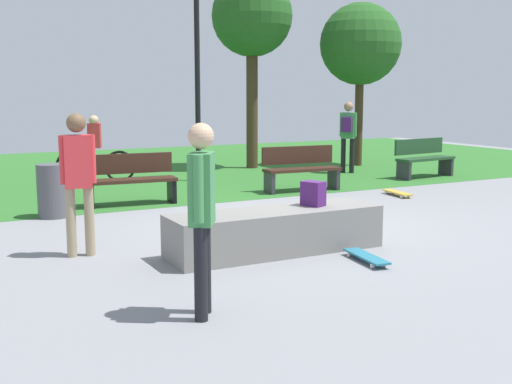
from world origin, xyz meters
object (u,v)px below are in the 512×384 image
(park_bench_near_path, at_px, (301,168))
(cyclist_on_bicycle, at_px, (95,153))
(backpack_on_ledge, at_px, (313,194))
(trash_bin, at_px, (52,191))
(park_bench_far_right, at_px, (131,178))
(park_bench_far_left, at_px, (423,157))
(skater_watching, at_px, (78,173))
(skater_performing_trick, at_px, (202,205))
(tree_broad_elm, at_px, (360,45))
(skateboard_spare, at_px, (397,193))
(tree_tall_oak, at_px, (252,19))
(concrete_ledge, at_px, (276,231))
(skateboard_by_ledge, at_px, (366,257))
(lamp_post, at_px, (197,60))
(pedestrian_with_backpack, at_px, (348,130))

(park_bench_near_path, relative_size, cyclist_on_bicycle, 0.98)
(backpack_on_ledge, relative_size, trash_bin, 0.37)
(park_bench_far_right, distance_m, cyclist_on_bicycle, 3.44)
(park_bench_far_left, bearing_deg, skater_watching, -157.43)
(skater_performing_trick, distance_m, tree_broad_elm, 12.72)
(park_bench_near_path, distance_m, cyclist_on_bicycle, 4.83)
(skater_performing_trick, height_order, cyclist_on_bicycle, skater_performing_trick)
(skater_watching, distance_m, park_bench_far_right, 3.73)
(park_bench_far_left, height_order, cyclist_on_bicycle, cyclist_on_bicycle)
(skateboard_spare, distance_m, park_bench_far_right, 5.13)
(skater_watching, relative_size, skateboard_spare, 2.15)
(trash_bin, bearing_deg, park_bench_far_right, 21.27)
(skateboard_spare, height_order, tree_tall_oak, tree_tall_oak)
(trash_bin, bearing_deg, backpack_on_ledge, -54.23)
(concrete_ledge, relative_size, skateboard_by_ledge, 3.40)
(park_bench_far_right, height_order, tree_tall_oak, tree_tall_oak)
(lamp_post, xyz_separation_m, trash_bin, (-3.77, -2.90, -2.28))
(concrete_ledge, height_order, skateboard_spare, concrete_ledge)
(concrete_ledge, distance_m, trash_bin, 4.23)
(skateboard_spare, distance_m, tree_broad_elm, 6.14)
(skater_watching, bearing_deg, skateboard_spare, 15.58)
(pedestrian_with_backpack, bearing_deg, park_bench_near_path, -142.68)
(skateboard_spare, xyz_separation_m, park_bench_far_right, (-4.90, 1.48, 0.42))
(skateboard_by_ledge, xyz_separation_m, park_bench_far_left, (5.94, 5.57, 0.42))
(lamp_post, bearing_deg, pedestrian_with_backpack, -6.12)
(lamp_post, relative_size, trash_bin, 5.19)
(concrete_ledge, xyz_separation_m, backpack_on_ledge, (0.58, 0.04, 0.43))
(skater_watching, xyz_separation_m, trash_bin, (0.17, 2.73, -0.60))
(concrete_ledge, xyz_separation_m, trash_bin, (-2.05, 3.70, 0.16))
(park_bench_near_path, relative_size, pedestrian_with_backpack, 0.92)
(park_bench_far_right, height_order, pedestrian_with_backpack, pedestrian_with_backpack)
(park_bench_far_left, bearing_deg, lamp_post, 158.66)
(tree_broad_elm, bearing_deg, lamp_post, -170.97)
(skateboard_by_ledge, height_order, park_bench_far_right, park_bench_far_right)
(park_bench_near_path, relative_size, lamp_post, 0.36)
(skateboard_by_ledge, height_order, tree_broad_elm, tree_broad_elm)
(backpack_on_ledge, xyz_separation_m, trash_bin, (-2.63, 3.66, -0.27))
(concrete_ledge, distance_m, tree_tall_oak, 9.84)
(concrete_ledge, relative_size, trash_bin, 3.22)
(skater_performing_trick, relative_size, trash_bin, 2.02)
(skater_watching, height_order, park_bench_near_path, skater_watching)
(tree_tall_oak, height_order, pedestrian_with_backpack, tree_tall_oak)
(skater_performing_trick, distance_m, trash_bin, 5.48)
(skateboard_spare, bearing_deg, skateboard_by_ledge, -134.09)
(skater_watching, distance_m, cyclist_on_bicycle, 7.00)
(skateboard_spare, bearing_deg, lamp_post, 124.31)
(concrete_ledge, bearing_deg, park_bench_far_right, 97.74)
(cyclist_on_bicycle, bearing_deg, tree_broad_elm, -2.37)
(skater_performing_trick, xyz_separation_m, lamp_post, (3.46, 8.34, 1.68))
(skateboard_spare, distance_m, tree_tall_oak, 6.68)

